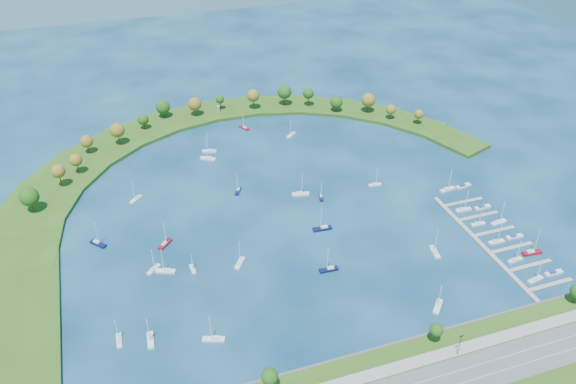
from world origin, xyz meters
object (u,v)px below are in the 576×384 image
object	(u,v)px
moored_boat_3	(329,269)
moored_boat_2	(240,262)
docked_boat_0	(535,279)
moored_boat_6	(300,194)
moored_boat_13	(136,199)
dock_system	(495,241)
moored_boat_0	(214,339)
moored_boat_11	(208,158)
docked_boat_6	(478,223)
moored_boat_17	(119,340)
docked_boat_8	(463,209)
moored_boat_15	(244,127)
moored_boat_9	(322,228)
docked_boat_7	(499,222)
moored_boat_7	(165,243)
moored_boat_10	(209,151)
moored_boat_21	(238,190)
docked_boat_10	(447,189)
moored_boat_1	(375,184)
docked_boat_3	(532,252)
docked_boat_4	(496,241)
docked_boat_5	(514,237)
harbor_tower	(218,109)
moored_boat_16	(98,243)
moored_boat_18	(150,339)
docked_boat_2	(515,259)
moored_boat_19	(166,271)
docked_boat_11	(463,186)
moored_boat_4	(321,197)
moored_boat_5	(193,268)
docked_boat_9	(482,207)
docked_boat_1	(554,273)
moored_boat_14	(438,306)
moored_boat_8	(435,251)
moored_boat_12	(154,269)

from	to	relation	value
moored_boat_3	moored_boat_2	bearing A→B (deg)	-22.07
moored_boat_3	docked_boat_0	bearing A→B (deg)	160.06
moored_boat_6	moored_boat_13	size ratio (longest dim) A/B	1.16
dock_system	moored_boat_0	bearing A→B (deg)	-173.22
moored_boat_11	docked_boat_6	bearing A→B (deg)	170.38
moored_boat_17	docked_boat_8	bearing A→B (deg)	-77.31
moored_boat_15	docked_boat_6	distance (m)	158.45
moored_boat_9	moored_boat_11	size ratio (longest dim) A/B	1.03
docked_boat_0	docked_boat_7	xyz separation A→B (m)	(10.48, 40.27, 0.03)
moored_boat_7	moored_boat_10	size ratio (longest dim) A/B	1.00
dock_system	moored_boat_21	world-z (taller)	moored_boat_21
moored_boat_6	moored_boat_15	bearing A→B (deg)	107.05
moored_boat_10	docked_boat_10	bearing A→B (deg)	162.91
moored_boat_0	docked_boat_0	world-z (taller)	moored_boat_0
moored_boat_2	docked_boat_0	size ratio (longest dim) A/B	1.06
moored_boat_1	moored_boat_3	world-z (taller)	moored_boat_3
dock_system	docked_boat_3	world-z (taller)	docked_boat_3
docked_boat_3	docked_boat_4	distance (m)	16.03
moored_boat_10	docked_boat_3	size ratio (longest dim) A/B	0.89
moored_boat_17	docked_boat_5	bearing A→B (deg)	-86.23
moored_boat_0	moored_boat_3	size ratio (longest dim) A/B	1.01
moored_boat_11	docked_boat_3	world-z (taller)	docked_boat_3
moored_boat_7	docked_boat_4	bearing A→B (deg)	-64.27
docked_boat_8	docked_boat_10	size ratio (longest dim) A/B	0.94
harbor_tower	moored_boat_16	xyz separation A→B (m)	(-84.99, -117.51, -3.06)
moored_boat_18	docked_boat_8	distance (m)	165.70
moored_boat_7	docked_boat_8	distance (m)	148.85
moored_boat_17	docked_boat_4	xyz separation A→B (m)	(173.20, 4.63, 0.02)
moored_boat_13	docked_boat_2	bearing A→B (deg)	101.45
moored_boat_19	docked_boat_2	xyz separation A→B (m)	(150.09, -43.43, -0.05)
docked_boat_7	docked_boat_11	xyz separation A→B (m)	(1.86, 33.88, -0.25)
docked_boat_3	docked_boat_8	distance (m)	40.99
moored_boat_21	moored_boat_2	bearing A→B (deg)	11.91
harbor_tower	docked_boat_6	distance (m)	186.14
moored_boat_19	docked_boat_7	bearing A→B (deg)	-163.52
moored_boat_4	docked_boat_3	xyz separation A→B (m)	(74.49, -73.63, 0.10)
moored_boat_19	docked_boat_11	world-z (taller)	moored_boat_19
moored_boat_5	docked_boat_9	bearing A→B (deg)	86.81
moored_boat_11	moored_boat_16	xyz separation A→B (m)	(-65.56, -60.92, -0.01)
docked_boat_11	docked_boat_1	bearing A→B (deg)	-99.26
moored_boat_15	moored_boat_14	bearing A→B (deg)	161.32
moored_boat_2	docked_boat_10	world-z (taller)	docked_boat_10
moored_boat_2	moored_boat_8	distance (m)	89.30
moored_boat_1	moored_boat_11	xyz separation A→B (m)	(-79.48, 56.62, 0.09)
moored_boat_14	moored_boat_1	bearing A→B (deg)	-147.38
docked_boat_5	docked_boat_9	xyz separation A→B (m)	(-0.00, 25.71, 0.02)
harbor_tower	moored_boat_19	world-z (taller)	moored_boat_19
moored_boat_15	moored_boat_7	bearing A→B (deg)	117.99
docked_boat_6	docked_boat_11	bearing A→B (deg)	69.80
moored_boat_7	moored_boat_12	world-z (taller)	moored_boat_7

